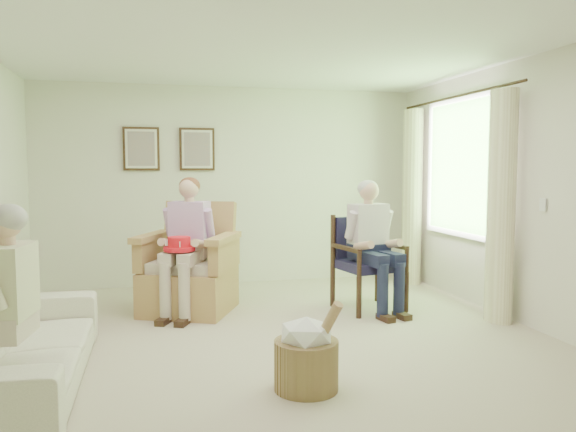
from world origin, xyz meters
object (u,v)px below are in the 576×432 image
object	(u,v)px
sofa	(19,343)
person_sofa	(1,297)
wood_armchair	(366,258)
red_hat	(179,245)
person_wicker	(189,235)
person_dark	(372,236)
wicker_armchair	(189,277)
hatbox	(307,354)

from	to	relation	value
sofa	person_sofa	xyz separation A→B (m)	(0.00, -0.40, 0.42)
wood_armchair	red_hat	bearing A→B (deg)	169.68
person_wicker	person_dark	world-z (taller)	person_wicker
wood_armchair	person_sofa	bearing A→B (deg)	-159.23
person_wicker	wicker_armchair	bearing A→B (deg)	114.24
wicker_armchair	hatbox	world-z (taller)	wicker_armchair
person_wicker	person_dark	size ratio (longest dim) A/B	1.02
sofa	person_dark	xyz separation A→B (m)	(3.20, 1.42, 0.49)
person_dark	wood_armchair	bearing A→B (deg)	78.92
person_wicker	hatbox	size ratio (longest dim) A/B	2.15
wood_armchair	hatbox	size ratio (longest dim) A/B	1.51
sofa	person_sofa	distance (m)	0.58
wicker_armchair	red_hat	world-z (taller)	wicker_armchair
wood_armchair	wicker_armchair	bearing A→B (deg)	159.89
red_hat	person_dark	bearing A→B (deg)	-3.91
person_wicker	person_dark	bearing A→B (deg)	14.87
sofa	hatbox	world-z (taller)	hatbox
sofa	person_sofa	size ratio (longest dim) A/B	1.69
wood_armchair	hatbox	xyz separation A→B (m)	(-1.25, -2.09, -0.29)
hatbox	wood_armchair	bearing A→B (deg)	58.98
wood_armchair	person_dark	size ratio (longest dim) A/B	0.72
person_dark	hatbox	distance (m)	2.36
red_hat	hatbox	world-z (taller)	red_hat
sofa	person_wicker	distance (m)	2.22
wood_armchair	person_sofa	xyz separation A→B (m)	(-3.20, -1.99, 0.19)
person_sofa	hatbox	xyz separation A→B (m)	(1.94, -0.10, -0.48)
wood_armchair	hatbox	world-z (taller)	wood_armchair
person_sofa	hatbox	bearing A→B (deg)	94.51
wood_armchair	sofa	distance (m)	3.58
person_dark	person_sofa	distance (m)	3.68
sofa	person_sofa	bearing A→B (deg)	-180.00
person_dark	person_sofa	bearing A→B (deg)	-161.41
person_wicker	hatbox	bearing A→B (deg)	-49.40
person_dark	wicker_armchair	bearing A→B (deg)	155.15
person_wicker	sofa	bearing A→B (deg)	-102.30
wicker_armchair	person_wicker	size ratio (longest dim) A/B	0.83
wicker_armchair	sofa	world-z (taller)	wicker_armchair
wicker_armchair	sofa	distance (m)	2.29
person_wicker	hatbox	xyz separation A→B (m)	(0.66, -2.24, -0.58)
person_sofa	wood_armchair	bearing A→B (deg)	129.30
wicker_armchair	person_dark	xyz separation A→B (m)	(1.91, -0.47, 0.44)
wood_armchair	person_wicker	bearing A→B (deg)	164.41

